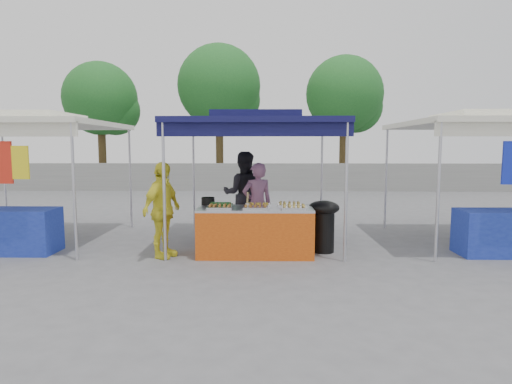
{
  "coord_description": "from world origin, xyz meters",
  "views": [
    {
      "loc": [
        0.15,
        -7.49,
        1.9
      ],
      "look_at": [
        0.0,
        0.6,
        1.05
      ],
      "focal_mm": 30.0,
      "sensor_mm": 36.0,
      "label": 1
    }
  ],
  "objects_px": {
    "wok_burner": "(324,221)",
    "customer_person": "(162,210)",
    "helper_man": "(243,194)",
    "cooking_pot": "(208,201)",
    "vendor_woman": "(257,205)",
    "vendor_table": "(255,231)"
  },
  "relations": [
    {
      "from": "vendor_woman",
      "to": "customer_person",
      "type": "bearing_deg",
      "value": 12.66
    },
    {
      "from": "vendor_table",
      "to": "helper_man",
      "type": "distance_m",
      "value": 1.76
    },
    {
      "from": "customer_person",
      "to": "wok_burner",
      "type": "bearing_deg",
      "value": -58.75
    },
    {
      "from": "vendor_table",
      "to": "customer_person",
      "type": "xyz_separation_m",
      "value": [
        -1.59,
        -0.17,
        0.4
      ]
    },
    {
      "from": "vendor_table",
      "to": "wok_burner",
      "type": "bearing_deg",
      "value": 12.27
    },
    {
      "from": "vendor_table",
      "to": "wok_burner",
      "type": "height_order",
      "value": "wok_burner"
    },
    {
      "from": "cooking_pot",
      "to": "helper_man",
      "type": "bearing_deg",
      "value": 66.57
    },
    {
      "from": "vendor_woman",
      "to": "cooking_pot",
      "type": "bearing_deg",
      "value": 8.21
    },
    {
      "from": "wok_burner",
      "to": "customer_person",
      "type": "bearing_deg",
      "value": 166.2
    },
    {
      "from": "cooking_pot",
      "to": "vendor_woman",
      "type": "xyz_separation_m",
      "value": [
        0.89,
        0.42,
        -0.12
      ]
    },
    {
      "from": "vendor_table",
      "to": "cooking_pot",
      "type": "distance_m",
      "value": 1.05
    },
    {
      "from": "vendor_table",
      "to": "customer_person",
      "type": "bearing_deg",
      "value": -173.8
    },
    {
      "from": "cooking_pot",
      "to": "wok_burner",
      "type": "bearing_deg",
      "value": -1.57
    },
    {
      "from": "vendor_table",
      "to": "customer_person",
      "type": "distance_m",
      "value": 1.65
    },
    {
      "from": "wok_burner",
      "to": "helper_man",
      "type": "distance_m",
      "value": 2.1
    },
    {
      "from": "cooking_pot",
      "to": "vendor_woman",
      "type": "bearing_deg",
      "value": 25.12
    },
    {
      "from": "wok_burner",
      "to": "customer_person",
      "type": "height_order",
      "value": "customer_person"
    },
    {
      "from": "vendor_table",
      "to": "vendor_woman",
      "type": "height_order",
      "value": "vendor_woman"
    },
    {
      "from": "customer_person",
      "to": "vendor_table",
      "type": "bearing_deg",
      "value": -61.42
    },
    {
      "from": "customer_person",
      "to": "vendor_woman",
      "type": "bearing_deg",
      "value": -38.04
    },
    {
      "from": "helper_man",
      "to": "customer_person",
      "type": "relative_size",
      "value": 1.09
    },
    {
      "from": "vendor_table",
      "to": "vendor_woman",
      "type": "xyz_separation_m",
      "value": [
        0.02,
        0.74,
        0.38
      ]
    }
  ]
}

